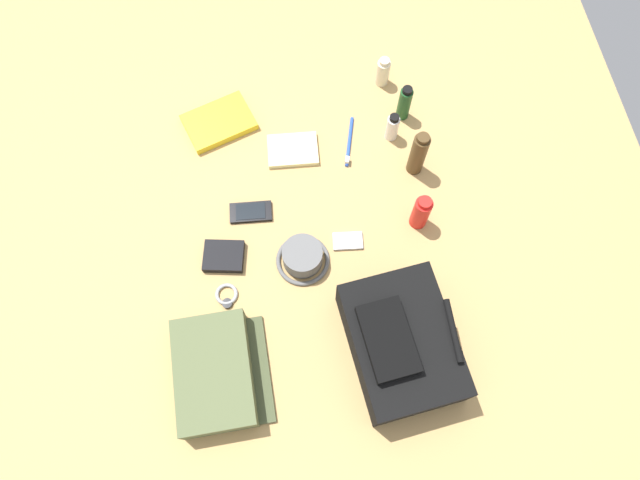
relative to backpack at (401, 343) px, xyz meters
name	(u,v)px	position (x,y,z in m)	size (l,w,h in m)	color
ground_plane	(320,247)	(-0.32, -0.16, -0.08)	(2.64, 2.02, 0.02)	tan
backpack	(401,343)	(0.00, 0.00, 0.00)	(0.37, 0.29, 0.16)	black
toiletry_pouch	(216,373)	(0.00, -0.47, -0.03)	(0.29, 0.24, 0.08)	#56603D
bucket_hat	(303,257)	(-0.28, -0.22, -0.04)	(0.15, 0.15, 0.07)	slate
lotion_bottle	(383,72)	(-0.84, 0.11, -0.02)	(0.04, 0.04, 0.10)	beige
shampoo_bottle	(404,103)	(-0.71, 0.15, -0.01)	(0.04, 0.04, 0.13)	#19471E
toothpaste_tube	(392,127)	(-0.64, 0.10, -0.02)	(0.04, 0.04, 0.10)	white
cologne_bottle	(418,154)	(-0.52, 0.15, 0.02)	(0.05, 0.05, 0.17)	#473319
sunscreen_spray	(421,212)	(-0.35, 0.13, 0.00)	(0.05, 0.05, 0.13)	red
paperback_novel	(219,122)	(-0.76, -0.41, -0.06)	(0.20, 0.24, 0.02)	yellow
cell_phone	(251,212)	(-0.44, -0.35, -0.06)	(0.07, 0.12, 0.01)	black
media_player	(347,240)	(-0.32, -0.08, -0.06)	(0.06, 0.09, 0.01)	#B7B7BC
wristwatch	(227,295)	(-0.20, -0.43, -0.06)	(0.07, 0.06, 0.01)	#99999E
toothbrush	(349,144)	(-0.63, -0.03, -0.06)	(0.17, 0.05, 0.02)	blue
wallet	(224,256)	(-0.32, -0.43, -0.06)	(0.09, 0.11, 0.02)	black
notepad	(293,150)	(-0.63, -0.20, -0.06)	(0.11, 0.15, 0.02)	beige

